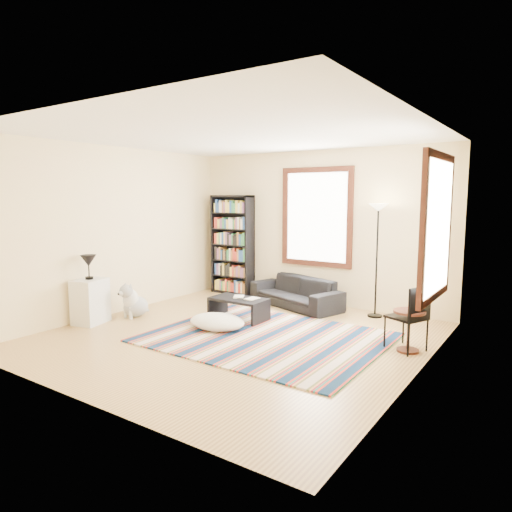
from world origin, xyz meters
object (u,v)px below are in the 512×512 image
Objects in this scene: sofa at (296,292)px; floor_cushion at (217,322)px; folding_chair at (406,317)px; dog at (136,300)px; floor_lamp at (377,261)px; side_table at (409,331)px; white_cabinet at (90,301)px; coffee_table at (239,309)px; bookshelf at (232,245)px.

floor_cushion is (-0.28, -1.91, -0.15)m from sofa.
dog is (-4.18, -0.83, -0.15)m from folding_chair.
folding_chair is (0.89, -1.37, -0.50)m from floor_lamp.
dog is at bearing -169.58° from side_table.
sofa is 3.34× the size of side_table.
floor_lamp reaches higher than sofa.
floor_lamp reaches higher than dog.
dog is at bearing -146.16° from floor_lamp.
white_cabinet reaches higher than floor_cushion.
sofa is at bearing 77.01° from coffee_table.
sofa is at bearing 150.92° from side_table.
bookshelf is 3.07m from floor_lamp.
folding_chair reaches higher than dog.
bookshelf is 1.08× the size of floor_lamp.
coffee_table is 1.29× the size of white_cabinet.
floor_lamp is 1.71m from folding_chair.
bookshelf reaches higher than white_cabinet.
white_cabinet is at bearing -162.19° from side_table.
bookshelf is 4.38m from side_table.
bookshelf is 2.86× the size of white_cabinet.
floor_lamp is 3.31× the size of dog.
floor_lamp is 1.83m from side_table.
floor_lamp is (1.44, 0.10, 0.67)m from sofa.
dog is (-0.22, -2.37, -0.72)m from bookshelf.
floor_cushion is at bearing 11.14° from white_cabinet.
bookshelf is 2.25× the size of floor_cushion.
side_table is at bearing -23.53° from folding_chair.
floor_lamp is (1.75, 1.42, 0.75)m from coffee_table.
dog is at bearing -144.91° from folding_chair.
white_cabinet is 1.25× the size of dog.
folding_chair is at bearing -10.26° from sofa.
white_cabinet is at bearing -99.18° from bookshelf.
coffee_table is at bearing -50.38° from bookshelf.
coffee_table is 2.38m from floor_lamp.
floor_cushion is at bearing -79.92° from sofa.
floor_lamp is at bearing 123.45° from side_table.
dog is (0.27, 0.67, -0.07)m from white_cabinet.
sofa is 3.21× the size of dog.
dog is at bearing -173.09° from floor_cushion.
floor_lamp is at bearing 25.02° from white_cabinet.
floor_lamp is 4.01m from dog.
dog reaches higher than sofa.
folding_chair is 1.23× the size of white_cabinet.
coffee_table is 2.65m from folding_chair.
sofa is at bearing 48.98° from dog.
folding_chair is 1.53× the size of dog.
floor_cushion is 0.48× the size of floor_lamp.
white_cabinet is at bearing -137.54° from folding_chair.
white_cabinet is at bearing -109.06° from sofa.
folding_chair is (-0.05, 0.05, 0.16)m from side_table.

